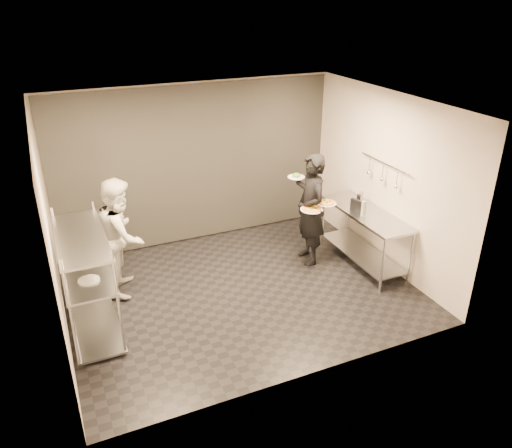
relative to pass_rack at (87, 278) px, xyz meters
name	(u,v)px	position (x,y,z in m)	size (l,w,h in m)	color
room_shell	(212,179)	(2.15, 1.18, 0.63)	(5.00, 4.00, 2.80)	black
pass_rack	(87,278)	(0.00, 0.00, 0.00)	(0.60, 1.60, 1.50)	silver
prep_counter	(364,228)	(4.33, 0.00, -0.14)	(0.60, 1.80, 0.92)	silver
utensil_rail	(383,173)	(4.58, 0.00, 0.78)	(0.07, 1.20, 0.31)	silver
waiter	(311,210)	(3.55, 0.42, 0.16)	(0.68, 0.44, 1.85)	black
chef	(122,236)	(0.60, 0.81, 0.12)	(0.86, 0.67, 1.77)	beige
pizza_plate_near	(312,209)	(3.44, 0.22, 0.28)	(0.35, 0.35, 0.05)	white
pizza_plate_far	(327,203)	(3.73, 0.24, 0.32)	(0.30, 0.30, 0.05)	white
salad_plate	(296,176)	(3.45, 0.77, 0.64)	(0.28, 0.28, 0.07)	white
pos_monitor	(358,206)	(4.21, 0.07, 0.25)	(0.05, 0.27, 0.20)	black
bottle_green	(363,209)	(4.20, -0.09, 0.27)	(0.07, 0.07, 0.24)	gray
bottle_clear	(361,197)	(4.46, 0.34, 0.26)	(0.06, 0.06, 0.21)	gray
bottle_dark	(358,201)	(4.31, 0.21, 0.26)	(0.06, 0.06, 0.22)	black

